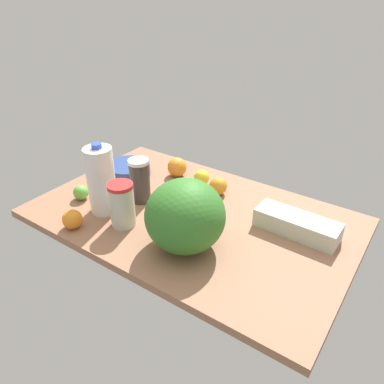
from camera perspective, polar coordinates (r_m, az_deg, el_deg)
countertop at (r=144.66cm, az=0.00°, el=-3.94°), size 120.00×76.00×3.00cm
watermelon at (r=121.04cm, az=-1.06°, el=-3.67°), size 26.42×26.42×24.50cm
shaker_bottle at (r=149.65cm, az=-7.96°, el=1.75°), size 8.21×8.21×18.12cm
tumbler_cup at (r=136.17cm, az=-10.61°, el=-1.90°), size 9.24×9.24×16.90cm
milk_jug at (r=143.64cm, az=-13.66°, el=1.72°), size 10.57×10.57×28.04cm
egg_carton at (r=137.26cm, az=15.68°, el=-4.83°), size 29.81×10.75×6.93cm
mixing_bowl at (r=173.57cm, az=-9.64°, el=3.40°), size 19.71×19.71×5.29cm
orange_near_front at (r=169.54cm, az=-2.29°, el=3.80°), size 8.72×8.72×8.72cm
orange_far_back at (r=155.63cm, az=4.00°, el=0.92°), size 7.49×7.49×7.49cm
lemon_loose at (r=162.78cm, az=1.48°, el=2.25°), size 6.79×6.79×6.79cm
orange_by_jug at (r=141.54cm, az=-17.77°, el=-3.97°), size 7.15×7.15×7.15cm
lime_beside_bowl at (r=158.62cm, az=-16.58°, el=-0.05°), size 6.15×6.15×6.15cm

